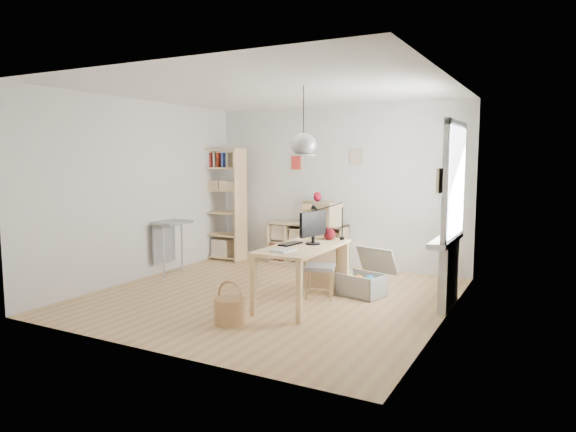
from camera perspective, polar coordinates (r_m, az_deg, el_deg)
The scene contains 20 objects.
ground at distance 6.95m, azimuth -1.91°, elevation -8.84°, with size 4.50×4.50×0.00m, color tan.
room_shell at distance 6.31m, azimuth 1.72°, elevation 7.97°, with size 4.50×4.50×4.50m.
window_unit at distance 6.51m, azimuth 18.10°, elevation 3.64°, with size 0.07×1.16×1.46m.
radiator at distance 6.67m, azimuth 17.44°, elevation -6.25°, with size 0.10×0.80×0.80m, color silver.
windowsill at distance 6.60m, azimuth 17.15°, elevation -2.58°, with size 0.22×1.20×0.06m, color white.
desk at distance 6.42m, azimuth 1.68°, elevation -4.11°, with size 0.70×1.50×0.75m.
cube_shelf at distance 8.90m, azimuth 2.11°, elevation -3.46°, with size 1.40×0.38×0.72m.
tall_bookshelf at distance 9.34m, azimuth -7.31°, elevation 1.85°, with size 0.80×0.38×2.00m.
side_table at distance 8.26m, azimuth -13.07°, elevation -1.81°, with size 0.40×0.55×0.85m.
chair at distance 6.84m, azimuth 3.63°, elevation -5.31°, with size 0.47×0.47×0.77m.
wicker_basket at distance 5.83m, azimuth -6.45°, elevation -10.30°, with size 0.35×0.35×0.49m.
storage_chest at distance 7.01m, azimuth 8.45°, elevation -7.07°, with size 0.74×0.79×0.62m.
monitor at distance 6.46m, azimuth 2.80°, elevation -1.11°, with size 0.19×0.48×0.42m.
keyboard at distance 6.47m, azimuth 0.28°, elevation -3.11°, with size 0.14×0.37×0.02m, color black.
task_lamp at distance 6.84m, azimuth 4.22°, elevation 0.01°, with size 0.44×0.16×0.46m.
yarn_ball at distance 6.84m, azimuth 4.61°, elevation -2.00°, with size 0.16×0.16×0.16m, color #490912.
paper_tray at distance 6.00m, azimuth -0.57°, elevation -3.83°, with size 0.21×0.27×0.03m, color white.
drawer_chest at distance 8.65m, azimuth 3.82°, elevation 0.34°, with size 0.67×0.30×0.38m, color beige.
red_vase at distance 8.66m, azimuth 3.28°, elevation 2.15°, with size 0.13×0.13×0.16m, color maroon.
potted_plant at distance 6.79m, azimuth 17.37°, elevation -0.84°, with size 0.26×0.23×0.29m, color #346D29.
Camera 1 is at (3.33, -5.81, 1.84)m, focal length 32.00 mm.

